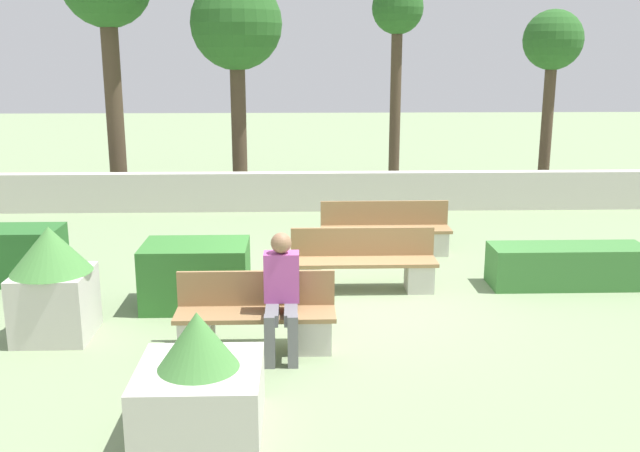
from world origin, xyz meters
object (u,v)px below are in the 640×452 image
object	(u,v)px
person_seated_man	(281,289)
tree_rightmost	(553,47)
planter_corner_left	(199,382)
bench_left_side	(363,267)
tree_center_right	(397,22)
bench_front	(256,322)
tree_center_left	(236,28)
bench_right_side	(385,234)
planter_corner_right	(53,280)

from	to	relation	value
person_seated_man	tree_rightmost	xyz separation A→B (m)	(5.78, 8.68, 2.57)
person_seated_man	planter_corner_left	bearing A→B (deg)	-113.25
bench_left_side	tree_center_right	bearing A→B (deg)	79.87
planter_corner_left	bench_front	bearing A→B (deg)	77.31
tree_center_left	planter_corner_left	bearing A→B (deg)	-87.52
bench_front	tree_center_left	xyz separation A→B (m)	(-0.83, 8.61, 3.38)
bench_left_side	tree_rightmost	world-z (taller)	tree_rightmost
bench_left_side	tree_rightmost	distance (m)	8.62
bench_front	tree_rightmost	distance (m)	10.90
bench_right_side	person_seated_man	bearing A→B (deg)	-121.95
person_seated_man	planter_corner_left	size ratio (longest dim) A/B	1.24
tree_center_left	bench_left_side	bearing A→B (deg)	-71.71
tree_rightmost	tree_center_left	bearing A→B (deg)	179.47
bench_front	planter_corner_right	distance (m)	2.38
bench_left_side	bench_front	bearing A→B (deg)	-124.08
planter_corner_left	tree_center_right	bearing A→B (deg)	73.91
bench_right_side	planter_corner_right	bearing A→B (deg)	-151.15
tree_center_left	tree_center_right	size ratio (longest dim) A/B	1.01
bench_front	person_seated_man	bearing A→B (deg)	-24.96
bench_front	tree_center_left	size ratio (longest dim) A/B	0.37
bench_front	bench_left_side	xyz separation A→B (m)	(1.36, 1.97, 0.01)
planter_corner_left	tree_rightmost	world-z (taller)	tree_rightmost
tree_rightmost	planter_corner_right	bearing A→B (deg)	-135.90
bench_right_side	tree_center_left	bearing A→B (deg)	109.53
planter_corner_left	tree_center_right	size ratio (longest dim) A/B	0.23
bench_right_side	tree_rightmost	world-z (taller)	tree_rightmost
bench_left_side	tree_center_right	distance (m)	7.99
bench_right_side	planter_corner_right	distance (m)	5.38
bench_left_side	tree_rightmost	size ratio (longest dim) A/B	0.48
person_seated_man	tree_center_left	world-z (taller)	tree_center_left
bench_front	planter_corner_left	world-z (taller)	planter_corner_left
person_seated_man	planter_corner_right	size ratio (longest dim) A/B	1.02
tree_rightmost	bench_front	bearing A→B (deg)	-125.41
planter_corner_left	tree_center_right	world-z (taller)	tree_center_right
planter_corner_right	tree_center_left	xyz separation A→B (m)	(1.48, 8.19, 3.01)
bench_front	planter_corner_right	bearing A→B (deg)	169.72
tree_center_right	bench_right_side	bearing A→B (deg)	-98.94
planter_corner_left	planter_corner_right	distance (m)	2.88
planter_corner_right	bench_right_side	bearing A→B (deg)	38.60
planter_corner_right	tree_center_right	size ratio (longest dim) A/B	0.28
bench_right_side	person_seated_man	world-z (taller)	person_seated_man
bench_right_side	planter_corner_left	world-z (taller)	planter_corner_left
bench_right_side	planter_corner_left	bearing A→B (deg)	-122.25
bench_front	planter_corner_right	world-z (taller)	planter_corner_right
bench_front	tree_center_left	bearing A→B (deg)	95.51
planter_corner_left	tree_center_left	world-z (taller)	tree_center_left
bench_right_side	planter_corner_right	world-z (taller)	planter_corner_right
tree_center_right	bench_front	bearing A→B (deg)	-106.73
bench_right_side	tree_rightmost	size ratio (longest dim) A/B	0.51
person_seated_man	planter_corner_left	world-z (taller)	person_seated_man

